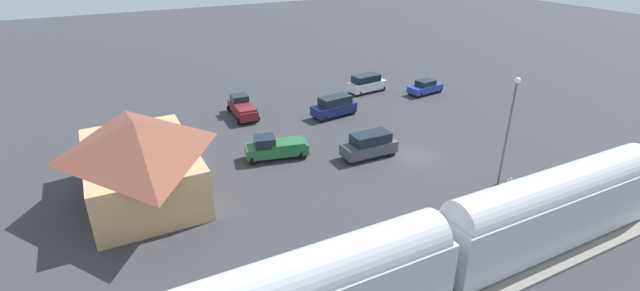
# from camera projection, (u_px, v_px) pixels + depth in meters

# --- Properties ---
(ground_plane) EXTENTS (200.00, 200.00, 0.00)m
(ground_plane) POSITION_uv_depth(u_px,v_px,m) (412.00, 156.00, 40.33)
(ground_plane) COLOR #38383D
(railway_track) EXTENTS (4.80, 70.00, 0.30)m
(railway_track) POSITION_uv_depth(u_px,v_px,m) (547.00, 240.00, 29.02)
(railway_track) COLOR gray
(railway_track) RESTS_ON ground
(platform) EXTENTS (3.20, 46.00, 0.30)m
(platform) POSITION_uv_depth(u_px,v_px,m) (499.00, 209.00, 32.22)
(platform) COLOR #B7B2A8
(platform) RESTS_ON ground
(station_building) EXTENTS (12.53, 8.28, 5.94)m
(station_building) POSITION_uv_depth(u_px,v_px,m) (140.00, 158.00, 33.09)
(station_building) COLOR tan
(station_building) RESTS_ON ground
(pedestrian_on_platform) EXTENTS (0.36, 0.36, 1.71)m
(pedestrian_on_platform) POSITION_uv_depth(u_px,v_px,m) (509.00, 186.00, 32.91)
(pedestrian_on_platform) COLOR brown
(pedestrian_on_platform) RESTS_ON platform
(pickup_green) EXTENTS (3.09, 5.70, 2.14)m
(pickup_green) POSITION_uv_depth(u_px,v_px,m) (275.00, 147.00, 39.55)
(pickup_green) COLOR #236638
(pickup_green) RESTS_ON ground
(sedan_blue) EXTENTS (2.38, 4.69, 1.74)m
(sedan_blue) POSITION_uv_depth(u_px,v_px,m) (425.00, 87.00, 55.73)
(sedan_blue) COLOR #283D9E
(sedan_blue) RESTS_ON ground
(suv_charcoal) EXTENTS (2.04, 4.93, 2.22)m
(suv_charcoal) POSITION_uv_depth(u_px,v_px,m) (369.00, 145.00, 39.75)
(suv_charcoal) COLOR #47494F
(suv_charcoal) RESTS_ON ground
(pickup_maroon) EXTENTS (5.50, 2.71, 2.14)m
(pickup_maroon) POSITION_uv_depth(u_px,v_px,m) (242.00, 107.00, 48.69)
(pickup_maroon) COLOR maroon
(pickup_maroon) RESTS_ON ground
(suv_navy) EXTENTS (2.53, 5.10, 2.22)m
(suv_navy) POSITION_uv_depth(u_px,v_px,m) (334.00, 106.00, 48.71)
(suv_navy) COLOR navy
(suv_navy) RESTS_ON ground
(suv_white) EXTENTS (2.48, 5.08, 2.22)m
(suv_white) POSITION_uv_depth(u_px,v_px,m) (367.00, 83.00, 56.23)
(suv_white) COLOR white
(suv_white) RESTS_ON ground
(light_pole_near_platform) EXTENTS (0.44, 0.44, 8.72)m
(light_pole_near_platform) POSITION_uv_depth(u_px,v_px,m) (510.00, 121.00, 33.45)
(light_pole_near_platform) COLOR #515156
(light_pole_near_platform) RESTS_ON ground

